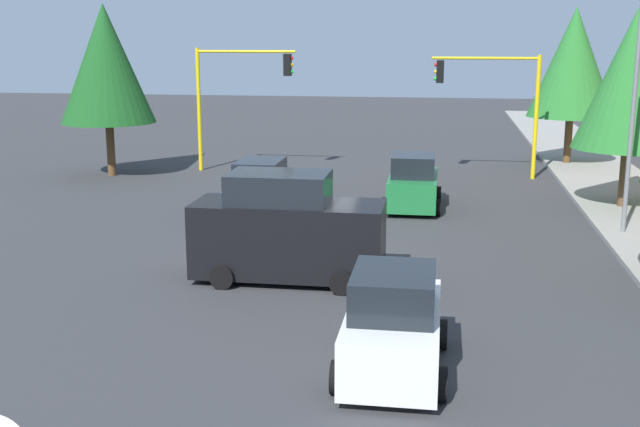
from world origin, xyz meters
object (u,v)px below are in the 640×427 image
at_px(traffic_signal_far_left, 493,91).
at_px(traffic_signal_far_right, 237,85).
at_px(car_white, 393,325).
at_px(tree_opposite_side, 106,64).
at_px(street_lamp_curbside, 637,97).
at_px(tree_roadside_mid, 633,79).
at_px(tree_roadside_far, 573,63).
at_px(delivery_van_black, 287,231).
at_px(car_green, 413,184).
at_px(car_blue, 260,192).

bearing_deg(traffic_signal_far_left, traffic_signal_far_right, -90.00).
relative_size(traffic_signal_far_right, car_white, 1.48).
xyz_separation_m(traffic_signal_far_right, traffic_signal_far_left, (-0.00, 11.32, -0.17)).
bearing_deg(tree_opposite_side, street_lamp_curbside, 67.45).
height_order(traffic_signal_far_left, street_lamp_curbside, street_lamp_curbside).
xyz_separation_m(tree_roadside_mid, tree_roadside_far, (-10.00, -0.50, 0.24)).
xyz_separation_m(traffic_signal_far_left, delivery_van_black, (16.00, -5.89, -2.50)).
xyz_separation_m(delivery_van_black, car_green, (-9.13, 2.82, -0.39)).
bearing_deg(car_white, traffic_signal_far_right, -158.31).
bearing_deg(car_green, tree_opposite_side, -109.75).
bearing_deg(car_blue, tree_roadside_mid, 104.33).
height_order(tree_roadside_far, delivery_van_black, tree_roadside_far).
bearing_deg(car_blue, street_lamp_curbside, 84.27).
bearing_deg(tree_roadside_mid, tree_roadside_far, -177.14).
height_order(tree_roadside_far, car_green, tree_roadside_far).
height_order(street_lamp_curbside, tree_roadside_mid, tree_roadside_mid).
height_order(traffic_signal_far_left, tree_roadside_far, tree_roadside_far).
relative_size(street_lamp_curbside, car_white, 1.86).
xyz_separation_m(car_blue, car_green, (-2.34, 5.12, -0.00)).
xyz_separation_m(traffic_signal_far_right, tree_roadside_far, (-4.00, 15.18, 0.92)).
xyz_separation_m(street_lamp_curbside, car_white, (10.86, -6.43, -3.45)).
bearing_deg(tree_roadside_far, tree_opposite_side, -73.69).
xyz_separation_m(traffic_signal_far_right, street_lamp_curbside, (10.39, 14.88, 0.40)).
xyz_separation_m(traffic_signal_far_right, delivery_van_black, (16.00, 5.43, -2.66)).
height_order(tree_opposite_side, delivery_van_black, tree_opposite_side).
distance_m(traffic_signal_far_right, street_lamp_curbside, 18.15).
bearing_deg(car_blue, tree_opposite_side, -130.50).
xyz_separation_m(tree_roadside_mid, delivery_van_black, (10.00, -10.25, -3.34)).
height_order(traffic_signal_far_left, delivery_van_black, traffic_signal_far_left).
bearing_deg(street_lamp_curbside, car_blue, -95.73).
bearing_deg(car_white, tree_roadside_far, 165.07).
bearing_deg(street_lamp_curbside, car_white, -30.64).
xyz_separation_m(tree_roadside_mid, tree_opposite_side, (-4.00, -21.00, 0.29)).
height_order(tree_opposite_side, car_white, tree_opposite_side).
bearing_deg(tree_roadside_mid, delivery_van_black, -45.72).
height_order(street_lamp_curbside, tree_opposite_side, tree_opposite_side).
relative_size(car_blue, car_white, 1.07).
bearing_deg(car_green, traffic_signal_far_right, -129.81).
height_order(car_white, car_green, same).
bearing_deg(tree_roadside_far, car_blue, -42.40).
distance_m(traffic_signal_far_right, car_white, 23.07).
bearing_deg(delivery_van_black, tree_roadside_far, 154.00).
bearing_deg(traffic_signal_far_left, street_lamp_curbside, 18.92).
height_order(traffic_signal_far_right, traffic_signal_far_left, traffic_signal_far_right).
relative_size(tree_opposite_side, car_blue, 1.85).
bearing_deg(car_blue, tree_roadside_far, 137.60).
bearing_deg(car_white, tree_opposite_side, -144.42).
bearing_deg(delivery_van_black, car_green, 162.87).
height_order(traffic_signal_far_right, tree_opposite_side, tree_opposite_side).
distance_m(tree_roadside_mid, car_blue, 13.49).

